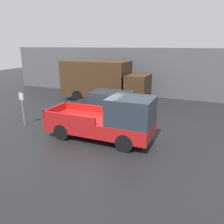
# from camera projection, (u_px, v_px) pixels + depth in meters

# --- Properties ---
(ground_plane) EXTENTS (60.00, 60.00, 0.00)m
(ground_plane) POSITION_uv_depth(u_px,v_px,m) (93.00, 134.00, 11.48)
(ground_plane) COLOR #232326
(building_wall) EXTENTS (28.00, 0.15, 4.26)m
(building_wall) POSITION_uv_depth(u_px,v_px,m) (143.00, 73.00, 19.49)
(building_wall) COLOR #56565B
(building_wall) RESTS_ON ground
(pickup_truck) EXTENTS (5.27, 1.98, 2.25)m
(pickup_truck) POSITION_uv_depth(u_px,v_px,m) (110.00, 120.00, 10.52)
(pickup_truck) COLOR red
(pickup_truck) RESTS_ON ground
(car) EXTENTS (4.46, 1.97, 1.80)m
(car) POSITION_uv_depth(u_px,v_px,m) (110.00, 106.00, 13.47)
(car) COLOR black
(car) RESTS_ON ground
(delivery_truck) EXTENTS (7.14, 2.60, 3.27)m
(delivery_truck) POSITION_uv_depth(u_px,v_px,m) (102.00, 80.00, 17.95)
(delivery_truck) COLOR #472D19
(delivery_truck) RESTS_ON ground
(parking_sign) EXTENTS (0.30, 0.07, 2.04)m
(parking_sign) POSITION_uv_depth(u_px,v_px,m) (23.00, 106.00, 12.41)
(parking_sign) COLOR gray
(parking_sign) RESTS_ON ground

